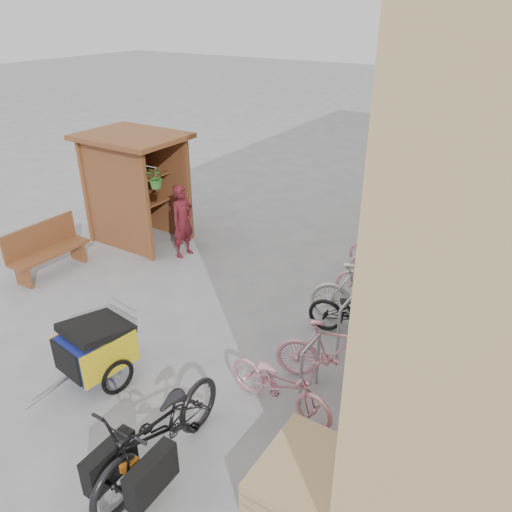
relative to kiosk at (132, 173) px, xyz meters
The scene contains 17 objects.
ground 4.39m from the kiosk, 37.02° to the right, with size 80.00×80.00×0.00m, color #99999C.
kiosk is the anchor object (origin of this frame).
bike_rack 5.67m from the kiosk, ahead, with size 0.05×5.35×0.86m.
pallet_stack 7.50m from the kiosk, 31.66° to the right, with size 1.00×1.20×0.40m.
bench 2.37m from the kiosk, 100.99° to the right, with size 0.50×1.61×1.01m.
shopping_carts 7.44m from the kiosk, 31.73° to the left, with size 0.60×2.01×1.07m.
child_trailer 4.85m from the kiosk, 52.49° to the right, with size 1.03×1.67×0.96m.
cargo_bike 6.57m from the kiosk, 43.50° to the right, with size 0.78×2.12×1.10m.
person_kiosk 1.60m from the kiosk, ahead, with size 0.57×0.37×1.55m, color maroon.
bike_0 6.23m from the kiosk, 28.51° to the right, with size 0.56×1.60×0.84m, color pink.
bike_1 6.17m from the kiosk, 19.68° to the right, with size 0.46×1.62×0.97m, color pink.
bike_2 5.85m from the kiosk, ahead, with size 0.59×1.70×0.89m, color black.
bike_3 5.71m from the kiosk, ahead, with size 0.52×1.85×1.11m, color silver.
bike_4 5.69m from the kiosk, ahead, with size 0.56×1.62×0.85m, color pink.
bike_5 5.64m from the kiosk, ahead, with size 0.43×1.51×0.91m, color silver.
bike_6 5.72m from the kiosk, 15.18° to the left, with size 0.62×1.77×0.93m, color pink.
bike_7 5.97m from the kiosk, 20.07° to the left, with size 0.49×1.72×1.04m, color silver.
Camera 1 is at (4.52, -4.86, 4.82)m, focal length 35.00 mm.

